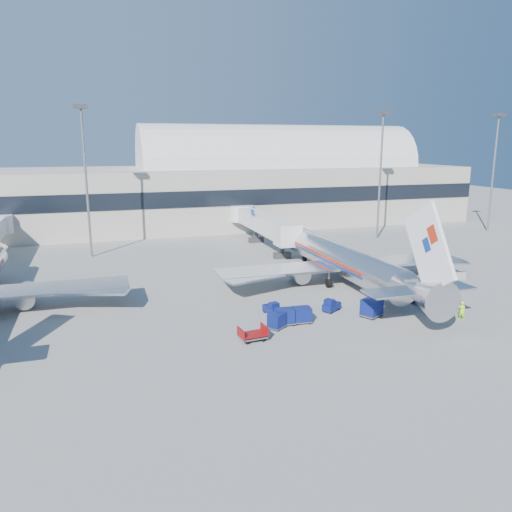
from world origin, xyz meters
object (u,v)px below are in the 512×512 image
object	(u,v)px
airliner_main	(345,261)
jetbridge_near	(260,222)
cart_train_a	(302,315)
cart_open_red	(253,335)
cart_train_b	(285,316)
tug_right	(419,297)
tug_left	(272,308)
cart_train_c	(277,320)
mast_far_east	(495,155)
barrier_far	(455,276)
ramp_worker	(462,311)
mast_west	(85,159)
cart_solo_near	(372,307)
barrier_near	(411,280)
mast_east	(381,156)
tug_lead	(331,305)
cart_solo_far	(434,301)
barrier_mid	(434,278)

from	to	relation	value
airliner_main	jetbridge_near	distance (m)	26.43
cart_train_a	cart_open_red	xyz separation A→B (m)	(-5.87, -2.77, -0.38)
cart_train_b	cart_open_red	size ratio (longest dim) A/B	0.76
tug_right	tug_left	world-z (taller)	tug_right
cart_train_c	mast_far_east	bearing A→B (deg)	-3.42
mast_far_east	barrier_far	xyz separation A→B (m)	(-30.40, -28.00, -14.34)
ramp_worker	mast_west	bearing A→B (deg)	11.62
jetbridge_near	cart_train_a	distance (m)	38.53
cart_train_c	ramp_worker	xyz separation A→B (m)	(18.25, -3.34, 0.16)
mast_far_east	cart_solo_near	distance (m)	62.37
mast_far_east	ramp_worker	world-z (taller)	mast_far_east
mast_far_east	cart_train_a	xyz separation A→B (m)	(-55.44, -36.75, -13.95)
barrier_near	mast_far_east	bearing A→B (deg)	37.12
cart_train_a	cart_train_c	size ratio (longest dim) A/B	0.91
tug_right	cart_train_b	xyz separation A→B (m)	(-16.35, -1.68, 0.16)
mast_east	cart_open_red	size ratio (longest dim) A/B	8.86
tug_right	jetbridge_near	bearing A→B (deg)	147.68
cart_train_b	mast_far_east	bearing A→B (deg)	39.11
barrier_near	tug_lead	distance (m)	15.64
mast_west	tug_right	distance (m)	50.90
mast_far_east	cart_train_a	size ratio (longest dim) A/B	11.82
mast_west	tug_left	distance (m)	40.41
tug_left	cart_train_c	world-z (taller)	cart_train_c
tug_left	cart_solo_far	distance (m)	17.06
tug_lead	ramp_worker	xyz separation A→B (m)	(11.20, -6.24, 0.32)
airliner_main	jetbridge_near	bearing A→B (deg)	95.22
mast_far_east	cart_solo_far	world-z (taller)	mast_far_east
mast_far_east	tug_left	size ratio (longest dim) A/B	10.21
barrier_near	cart_train_a	distance (m)	20.42
tug_right	cart_open_red	size ratio (longest dim) A/B	0.98
tug_lead	tug_left	xyz separation A→B (m)	(-6.15, 1.03, -0.02)
jetbridge_near	cart_solo_near	distance (m)	38.18
ramp_worker	tug_lead	bearing A→B (deg)	31.86
cart_train_c	cart_open_red	world-z (taller)	cart_train_c
mast_east	tug_left	xyz separation A→B (m)	(-32.37, -33.48, -14.19)
mast_far_east	barrier_far	size ratio (longest dim) A/B	7.53
ramp_worker	cart_open_red	bearing A→B (deg)	57.69
barrier_near	cart_train_c	bearing A→B (deg)	-156.15
jetbridge_near	tug_lead	size ratio (longest dim) A/B	11.69
tug_right	mast_far_east	bearing A→B (deg)	87.94
tug_lead	airliner_main	bearing A→B (deg)	23.12
mast_east	ramp_worker	size ratio (longest dim) A/B	11.89
mast_west	cart_solo_far	world-z (taller)	mast_west
jetbridge_near	barrier_near	world-z (taller)	jetbridge_near
barrier_far	mast_far_east	bearing A→B (deg)	42.65
airliner_main	ramp_worker	distance (m)	16.16
mast_east	mast_far_east	world-z (taller)	same
barrier_mid	airliner_main	bearing A→B (deg)	167.50
ramp_worker	tug_right	bearing A→B (deg)	-20.70
airliner_main	mast_far_east	world-z (taller)	mast_far_east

